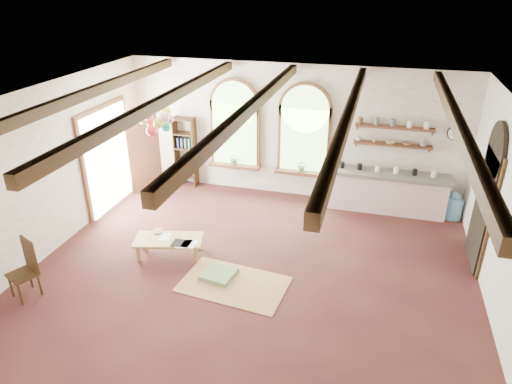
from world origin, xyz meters
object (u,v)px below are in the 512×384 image
(coffee_table, at_px, (169,241))
(side_chair, at_px, (26,280))
(balloon_cluster, at_px, (156,119))
(kitchen_counter, at_px, (386,191))

(coffee_table, bearing_deg, side_chair, -135.36)
(coffee_table, xyz_separation_m, balloon_cluster, (-0.71, 1.30, 2.01))
(side_chair, bearing_deg, balloon_cluster, 70.46)
(balloon_cluster, bearing_deg, coffee_table, -61.57)
(kitchen_counter, xyz_separation_m, side_chair, (-5.80, -4.87, -0.18))
(side_chair, bearing_deg, kitchen_counter, 40.00)
(coffee_table, relative_size, balloon_cluster, 1.23)
(coffee_table, bearing_deg, balloon_cluster, 118.43)
(kitchen_counter, relative_size, coffee_table, 1.91)
(coffee_table, xyz_separation_m, side_chair, (-1.80, -1.78, -0.03))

